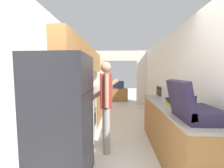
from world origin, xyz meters
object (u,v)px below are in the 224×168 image
at_px(refrigerator, 62,119).
at_px(television, 118,85).
at_px(book_stack, 174,102).
at_px(suitcase, 191,108).
at_px(microwave, 166,91).
at_px(tv_cabinet, 118,95).
at_px(person, 106,104).
at_px(range_oven, 80,120).

xyz_separation_m(refrigerator, television, (0.76, 5.32, -0.01)).
bearing_deg(book_stack, suitcase, -96.66).
bearing_deg(suitcase, television, 99.60).
bearing_deg(microwave, refrigerator, -143.55).
height_order(microwave, tv_cabinet, microwave).
height_order(refrigerator, television, refrigerator).
height_order(person, television, person).
bearing_deg(person, book_stack, -102.62).
bearing_deg(range_oven, suitcase, -33.69).
bearing_deg(tv_cabinet, television, -90.00).
height_order(book_stack, tv_cabinet, book_stack).
distance_m(range_oven, microwave, 2.06).
height_order(refrigerator, book_stack, refrigerator).
bearing_deg(book_stack, refrigerator, -159.26).
height_order(range_oven, person, person).
xyz_separation_m(refrigerator, range_oven, (-0.07, 1.07, -0.40)).
distance_m(person, microwave, 1.50).
bearing_deg(television, tv_cabinet, 90.00).
height_order(range_oven, microwave, microwave).
xyz_separation_m(person, tv_cabinet, (0.22, 4.64, -0.59)).
distance_m(range_oven, person, 0.83).
xyz_separation_m(book_stack, tv_cabinet, (-1.01, 4.69, -0.65)).
bearing_deg(television, range_oven, -101.07).
bearing_deg(television, person, -92.79).
bearing_deg(suitcase, range_oven, 146.31).
relative_size(range_oven, book_stack, 3.47).
relative_size(range_oven, microwave, 2.39).
xyz_separation_m(refrigerator, book_stack, (1.77, 0.67, 0.11)).
bearing_deg(microwave, person, -153.58).
distance_m(book_stack, television, 4.76).
height_order(refrigerator, microwave, refrigerator).
xyz_separation_m(suitcase, television, (-0.92, 5.42, -0.21)).
height_order(range_oven, tv_cabinet, range_oven).
relative_size(refrigerator, television, 3.08).
bearing_deg(microwave, suitcase, -97.43).
bearing_deg(microwave, range_oven, -170.74).
relative_size(range_oven, person, 0.63).
xyz_separation_m(microwave, book_stack, (-0.10, -0.71, -0.10)).
bearing_deg(refrigerator, book_stack, 20.74).
distance_m(person, tv_cabinet, 4.69).
xyz_separation_m(refrigerator, tv_cabinet, (0.76, 5.37, -0.54)).
bearing_deg(range_oven, person, -29.64).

